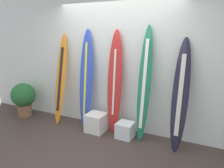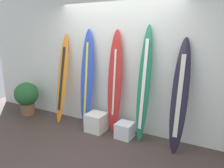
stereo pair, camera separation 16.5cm
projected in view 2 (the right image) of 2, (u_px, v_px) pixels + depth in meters
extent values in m
cube|color=#40322D|center=(83.00, 156.00, 3.45)|extent=(8.00, 8.00, 0.04)
cube|color=silver|center=(119.00, 60.00, 4.22)|extent=(7.20, 0.20, 2.80)
ellipsoid|color=orange|center=(62.00, 79.00, 4.59)|extent=(0.25, 0.45, 1.92)
cube|color=black|center=(61.00, 79.00, 4.56)|extent=(0.07, 0.29, 1.33)
cone|color=black|center=(60.00, 115.00, 4.66)|extent=(0.07, 0.09, 0.11)
ellipsoid|color=blue|center=(87.00, 79.00, 4.36)|extent=(0.31, 0.32, 2.01)
cube|color=yellow|center=(86.00, 79.00, 4.33)|extent=(0.05, 0.19, 1.46)
ellipsoid|color=red|center=(115.00, 82.00, 4.07)|extent=(0.30, 0.27, 2.00)
cube|color=silver|center=(114.00, 83.00, 4.04)|extent=(0.04, 0.14, 1.26)
ellipsoid|color=#1C724D|center=(144.00, 85.00, 3.75)|extent=(0.24, 0.36, 2.07)
cube|color=white|center=(143.00, 85.00, 3.72)|extent=(0.07, 0.24, 1.58)
cone|color=black|center=(141.00, 131.00, 3.88)|extent=(0.07, 0.08, 0.11)
ellipsoid|color=black|center=(180.00, 96.00, 3.43)|extent=(0.27, 0.49, 1.87)
cube|color=beige|center=(179.00, 96.00, 3.40)|extent=(0.08, 0.30, 1.31)
cube|color=silver|center=(125.00, 130.00, 3.99)|extent=(0.31, 0.31, 0.29)
cube|color=white|center=(96.00, 122.00, 4.26)|extent=(0.37, 0.37, 0.36)
cylinder|color=brown|center=(28.00, 109.00, 5.14)|extent=(0.33, 0.33, 0.28)
sphere|color=#25612F|center=(26.00, 94.00, 5.05)|extent=(0.55, 0.55, 0.55)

